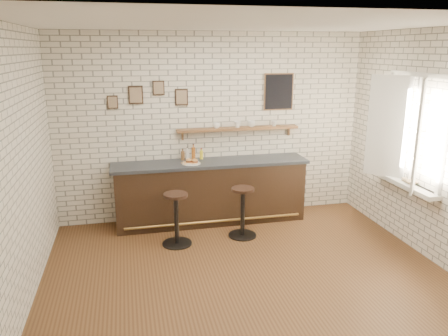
{
  "coord_description": "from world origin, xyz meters",
  "views": [
    {
      "loc": [
        -1.37,
        -4.86,
        2.73
      ],
      "look_at": [
        -0.06,
        0.9,
        1.11
      ],
      "focal_mm": 35.0,
      "sensor_mm": 36.0,
      "label": 1
    }
  ],
  "objects_px": {
    "bitters_bottle_amber": "(193,153)",
    "bar_stool_left": "(176,217)",
    "book_upper": "(405,180)",
    "bitters_bottle_brown": "(183,155)",
    "book_lower": "(405,182)",
    "ciabatta_sandwich": "(192,161)",
    "shelf_cup_d": "(274,123)",
    "bar_stool_right": "(243,210)",
    "bar_counter": "(211,192)",
    "shelf_cup_b": "(238,124)",
    "bitters_bottle_white": "(187,155)",
    "shelf_cup_c": "(252,124)",
    "sandwich_plate": "(191,163)",
    "shelf_cup_a": "(216,126)",
    "condiment_bottle_yellow": "(201,155)"
  },
  "relations": [
    {
      "from": "bitters_bottle_amber",
      "to": "bar_stool_left",
      "type": "height_order",
      "value": "bitters_bottle_amber"
    },
    {
      "from": "bitters_bottle_amber",
      "to": "book_upper",
      "type": "relative_size",
      "value": 1.08
    },
    {
      "from": "bitters_bottle_brown",
      "to": "book_upper",
      "type": "distance_m",
      "value": 3.32
    },
    {
      "from": "book_lower",
      "to": "book_upper",
      "type": "distance_m",
      "value": 0.03
    },
    {
      "from": "ciabatta_sandwich",
      "to": "bitters_bottle_amber",
      "type": "xyz_separation_m",
      "value": [
        0.07,
        0.26,
        0.06
      ]
    },
    {
      "from": "bar_stool_left",
      "to": "shelf_cup_d",
      "type": "relative_size",
      "value": 8.28
    },
    {
      "from": "bitters_bottle_amber",
      "to": "bar_stool_right",
      "type": "bearing_deg",
      "value": -55.87
    },
    {
      "from": "book_lower",
      "to": "book_upper",
      "type": "height_order",
      "value": "book_upper"
    },
    {
      "from": "bar_counter",
      "to": "ciabatta_sandwich",
      "type": "xyz_separation_m",
      "value": [
        -0.31,
        -0.07,
        0.55
      ]
    },
    {
      "from": "shelf_cup_b",
      "to": "book_lower",
      "type": "distance_m",
      "value": 2.66
    },
    {
      "from": "bitters_bottle_amber",
      "to": "bar_stool_right",
      "type": "xyz_separation_m",
      "value": [
        0.59,
        -0.87,
        -0.71
      ]
    },
    {
      "from": "shelf_cup_b",
      "to": "book_upper",
      "type": "height_order",
      "value": "shelf_cup_b"
    },
    {
      "from": "bar_counter",
      "to": "bitters_bottle_white",
      "type": "height_order",
      "value": "bitters_bottle_white"
    },
    {
      "from": "shelf_cup_b",
      "to": "book_upper",
      "type": "relative_size",
      "value": 0.46
    },
    {
      "from": "bar_stool_right",
      "to": "shelf_cup_c",
      "type": "relative_size",
      "value": 6.02
    },
    {
      "from": "bar_stool_left",
      "to": "shelf_cup_c",
      "type": "xyz_separation_m",
      "value": [
        1.37,
        0.95,
        1.14
      ]
    },
    {
      "from": "sandwich_plate",
      "to": "bitters_bottle_amber",
      "type": "height_order",
      "value": "bitters_bottle_amber"
    },
    {
      "from": "shelf_cup_b",
      "to": "book_lower",
      "type": "bearing_deg",
      "value": -76.55
    },
    {
      "from": "bar_stool_left",
      "to": "shelf_cup_b",
      "type": "xyz_separation_m",
      "value": [
        1.14,
        0.95,
        1.14
      ]
    },
    {
      "from": "bitters_bottle_brown",
      "to": "shelf_cup_b",
      "type": "xyz_separation_m",
      "value": [
        0.9,
        0.01,
        0.46
      ]
    },
    {
      "from": "sandwich_plate",
      "to": "shelf_cup_a",
      "type": "height_order",
      "value": "shelf_cup_a"
    },
    {
      "from": "sandwich_plate",
      "to": "bar_counter",
      "type": "bearing_deg",
      "value": 12.9
    },
    {
      "from": "bitters_bottle_brown",
      "to": "shelf_cup_b",
      "type": "relative_size",
      "value": 1.73
    },
    {
      "from": "bitters_bottle_brown",
      "to": "condiment_bottle_yellow",
      "type": "height_order",
      "value": "bitters_bottle_brown"
    },
    {
      "from": "bitters_bottle_white",
      "to": "bar_stool_right",
      "type": "distance_m",
      "value": 1.31
    },
    {
      "from": "bitters_bottle_amber",
      "to": "shelf_cup_c",
      "type": "bearing_deg",
      "value": 0.61
    },
    {
      "from": "shelf_cup_b",
      "to": "shelf_cup_d",
      "type": "distance_m",
      "value": 0.62
    },
    {
      "from": "bitters_bottle_white",
      "to": "book_lower",
      "type": "distance_m",
      "value": 3.27
    },
    {
      "from": "condiment_bottle_yellow",
      "to": "shelf_cup_d",
      "type": "distance_m",
      "value": 1.31
    },
    {
      "from": "bitters_bottle_brown",
      "to": "bar_stool_left",
      "type": "height_order",
      "value": "bitters_bottle_brown"
    },
    {
      "from": "shelf_cup_b",
      "to": "book_upper",
      "type": "distance_m",
      "value": 2.65
    },
    {
      "from": "condiment_bottle_yellow",
      "to": "shelf_cup_a",
      "type": "relative_size",
      "value": 1.52
    },
    {
      "from": "bar_stool_right",
      "to": "shelf_cup_c",
      "type": "xyz_separation_m",
      "value": [
        0.38,
        0.88,
        1.14
      ]
    },
    {
      "from": "sandwich_plate",
      "to": "shelf_cup_b",
      "type": "height_order",
      "value": "shelf_cup_b"
    },
    {
      "from": "bar_stool_right",
      "to": "shelf_cup_a",
      "type": "xyz_separation_m",
      "value": [
        -0.21,
        0.88,
        1.14
      ]
    },
    {
      "from": "sandwich_plate",
      "to": "shelf_cup_d",
      "type": "distance_m",
      "value": 1.55
    },
    {
      "from": "bitters_bottle_white",
      "to": "bar_stool_left",
      "type": "relative_size",
      "value": 0.27
    },
    {
      "from": "shelf_cup_c",
      "to": "shelf_cup_d",
      "type": "xyz_separation_m",
      "value": [
        0.39,
        0.0,
        -0.01
      ]
    },
    {
      "from": "bitters_bottle_brown",
      "to": "shelf_cup_d",
      "type": "distance_m",
      "value": 1.59
    },
    {
      "from": "condiment_bottle_yellow",
      "to": "shelf_cup_b",
      "type": "height_order",
      "value": "shelf_cup_b"
    },
    {
      "from": "shelf_cup_b",
      "to": "shelf_cup_d",
      "type": "relative_size",
      "value": 1.16
    },
    {
      "from": "ciabatta_sandwich",
      "to": "bitters_bottle_amber",
      "type": "distance_m",
      "value": 0.28
    },
    {
      "from": "bar_stool_left",
      "to": "book_upper",
      "type": "bearing_deg",
      "value": -12.39
    },
    {
      "from": "book_upper",
      "to": "ciabatta_sandwich",
      "type": "bearing_deg",
      "value": 165.5
    },
    {
      "from": "sandwich_plate",
      "to": "book_upper",
      "type": "height_order",
      "value": "sandwich_plate"
    },
    {
      "from": "shelf_cup_b",
      "to": "shelf_cup_d",
      "type": "height_order",
      "value": "shelf_cup_b"
    },
    {
      "from": "shelf_cup_b",
      "to": "book_lower",
      "type": "height_order",
      "value": "shelf_cup_b"
    },
    {
      "from": "bitters_bottle_amber",
      "to": "book_lower",
      "type": "height_order",
      "value": "bitters_bottle_amber"
    },
    {
      "from": "ciabatta_sandwich",
      "to": "shelf_cup_b",
      "type": "xyz_separation_m",
      "value": [
        0.8,
        0.27,
        0.5
      ]
    },
    {
      "from": "bitters_bottle_brown",
      "to": "shelf_cup_c",
      "type": "bearing_deg",
      "value": 0.52
    }
  ]
}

